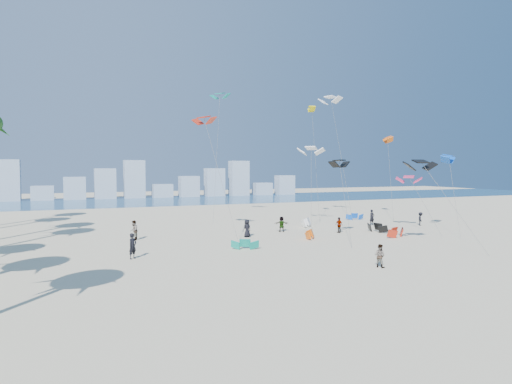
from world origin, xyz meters
name	(u,v)px	position (x,y,z in m)	size (l,w,h in m)	color
ground	(315,283)	(0.00, 0.00, 0.00)	(220.00, 220.00, 0.00)	beige
ocean	(135,201)	(0.00, 72.00, 0.01)	(220.00, 220.00, 0.00)	navy
kitesurfer_near	(133,246)	(-8.75, 11.57, 0.95)	(0.69, 0.46, 1.90)	black
kitesurfer_mid	(380,256)	(6.24, 2.11, 0.79)	(0.77, 0.60, 1.58)	gray
kitesurfers_far	(292,224)	(8.57, 19.58, 0.85)	(33.39, 4.69, 1.84)	black
grounded_kites	(338,228)	(13.07, 17.83, 0.41)	(23.69, 16.34, 0.92)	#0B8978
flying_kites	(340,131)	(15.76, 21.82, 10.85)	(29.98, 33.79, 16.88)	black
distant_skyline	(122,184)	(-1.19, 82.00, 3.09)	(85.00, 3.00, 8.40)	#9EADBF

